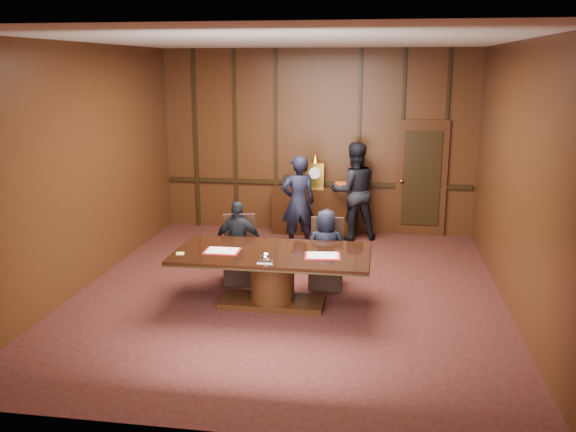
{
  "coord_description": "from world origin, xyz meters",
  "views": [
    {
      "loc": [
        1.25,
        -8.15,
        3.18
      ],
      "look_at": [
        -0.07,
        0.33,
        1.05
      ],
      "focal_mm": 38.0,
      "sensor_mm": 36.0,
      "label": 1
    }
  ],
  "objects_px": {
    "signatory_left": "(239,242)",
    "witness_left": "(298,203)",
    "sideboard": "(315,209)",
    "signatory_right": "(326,249)",
    "conference_table": "(272,269)",
    "witness_right": "(354,191)"
  },
  "relations": [
    {
      "from": "signatory_left",
      "to": "signatory_right",
      "type": "relative_size",
      "value": 1.06
    },
    {
      "from": "signatory_right",
      "to": "witness_right",
      "type": "relative_size",
      "value": 0.64
    },
    {
      "from": "signatory_left",
      "to": "sideboard",
      "type": "bearing_deg",
      "value": -110.38
    },
    {
      "from": "witness_left",
      "to": "sideboard",
      "type": "bearing_deg",
      "value": -121.08
    },
    {
      "from": "conference_table",
      "to": "witness_left",
      "type": "relative_size",
      "value": 1.56
    },
    {
      "from": "conference_table",
      "to": "signatory_left",
      "type": "xyz_separation_m",
      "value": [
        -0.65,
        0.8,
        0.11
      ]
    },
    {
      "from": "conference_table",
      "to": "signatory_left",
      "type": "bearing_deg",
      "value": 129.09
    },
    {
      "from": "signatory_right",
      "to": "witness_left",
      "type": "xyz_separation_m",
      "value": [
        -0.67,
        1.86,
        0.25
      ]
    },
    {
      "from": "sideboard",
      "to": "witness_left",
      "type": "bearing_deg",
      "value": -99.0
    },
    {
      "from": "conference_table",
      "to": "witness_left",
      "type": "bearing_deg",
      "value": 90.33
    },
    {
      "from": "sideboard",
      "to": "signatory_right",
      "type": "bearing_deg",
      "value": -80.56
    },
    {
      "from": "sideboard",
      "to": "signatory_left",
      "type": "bearing_deg",
      "value": -105.3
    },
    {
      "from": "sideboard",
      "to": "witness_left",
      "type": "xyz_separation_m",
      "value": [
        -0.17,
        -1.1,
        0.35
      ]
    },
    {
      "from": "signatory_left",
      "to": "conference_table",
      "type": "bearing_deg",
      "value": 124.02
    },
    {
      "from": "conference_table",
      "to": "witness_right",
      "type": "distance_m",
      "value": 3.61
    },
    {
      "from": "signatory_right",
      "to": "witness_right",
      "type": "xyz_separation_m",
      "value": [
        0.26,
        2.67,
        0.33
      ]
    },
    {
      "from": "signatory_left",
      "to": "signatory_right",
      "type": "distance_m",
      "value": 1.3
    },
    {
      "from": "conference_table",
      "to": "witness_left",
      "type": "height_order",
      "value": "witness_left"
    },
    {
      "from": "signatory_left",
      "to": "witness_left",
      "type": "relative_size",
      "value": 0.74
    },
    {
      "from": "witness_right",
      "to": "signatory_right",
      "type": "bearing_deg",
      "value": 67.03
    },
    {
      "from": "conference_table",
      "to": "witness_right",
      "type": "height_order",
      "value": "witness_right"
    },
    {
      "from": "sideboard",
      "to": "signatory_left",
      "type": "relative_size",
      "value": 1.28
    }
  ]
}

